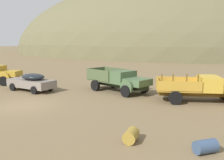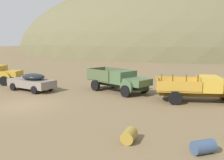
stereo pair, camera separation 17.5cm
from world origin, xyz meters
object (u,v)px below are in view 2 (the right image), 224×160
(car_primer_gray, at_px, (30,81))
(truck_faded_yellow, at_px, (207,88))
(oil_drum_by_truck, at_px, (203,147))
(truck_weathered_green, at_px, (122,81))
(oil_drum_tipped, at_px, (129,136))

(car_primer_gray, height_order, truck_faded_yellow, truck_faded_yellow)
(car_primer_gray, relative_size, truck_faded_yellow, 0.74)
(oil_drum_by_truck, bearing_deg, truck_faded_yellow, 95.03)
(car_primer_gray, distance_m, truck_weathered_green, 8.23)
(truck_faded_yellow, distance_m, oil_drum_by_truck, 9.14)
(truck_faded_yellow, distance_m, oil_drum_tipped, 9.59)
(truck_faded_yellow, bearing_deg, truck_weathered_green, 158.47)
(truck_faded_yellow, height_order, oil_drum_by_truck, truck_faded_yellow)
(oil_drum_by_truck, bearing_deg, oil_drum_tipped, -175.97)
(truck_weathered_green, xyz_separation_m, oil_drum_tipped, (4.61, -9.71, -0.73))
(oil_drum_tipped, xyz_separation_m, oil_drum_by_truck, (3.08, 0.22, -0.01))
(truck_faded_yellow, bearing_deg, oil_drum_by_truck, -103.01)
(truck_weathered_green, relative_size, oil_drum_by_truck, 6.05)
(car_primer_gray, xyz_separation_m, oil_drum_tipped, (12.36, -6.96, -0.53))
(truck_faded_yellow, bearing_deg, car_primer_gray, 170.99)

